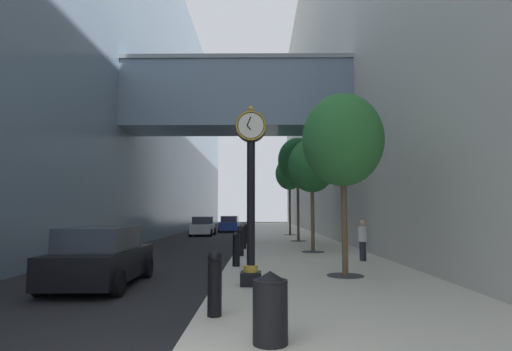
% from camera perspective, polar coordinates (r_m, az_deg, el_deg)
% --- Properties ---
extents(ground_plane, '(110.00, 110.00, 0.00)m').
position_cam_1_polar(ground_plane, '(30.89, -1.75, -9.20)').
color(ground_plane, black).
rests_on(ground_plane, ground).
extents(sidewalk_right, '(6.45, 80.00, 0.14)m').
position_cam_1_polar(sidewalk_right, '(33.92, 3.97, -8.73)').
color(sidewalk_right, beige).
rests_on(sidewalk_right, ground).
extents(building_block_left, '(22.41, 80.00, 24.37)m').
position_cam_1_polar(building_block_left, '(37.24, -19.06, 10.64)').
color(building_block_left, slate).
rests_on(building_block_left, ground).
extents(building_block_right, '(9.00, 80.00, 30.77)m').
position_cam_1_polar(building_block_right, '(37.61, 16.10, 15.58)').
color(building_block_right, '#B7B2A8').
rests_on(building_block_right, ground).
extents(street_clock, '(0.84, 0.55, 4.83)m').
position_cam_1_polar(street_clock, '(10.55, -0.74, -1.38)').
color(street_clock, black).
rests_on(street_clock, sidewalk_right).
extents(bollard_nearest, '(0.28, 0.28, 1.21)m').
position_cam_1_polar(bollard_nearest, '(7.61, -6.02, -15.06)').
color(bollard_nearest, black).
rests_on(bollard_nearest, sidewalk_right).
extents(bollard_third, '(0.28, 0.28, 1.21)m').
position_cam_1_polar(bollard_third, '(14.29, -2.89, -10.53)').
color(bollard_third, black).
rests_on(bollard_third, sidewalk_right).
extents(bollard_fourth, '(0.28, 0.28, 1.21)m').
position_cam_1_polar(bollard_fourth, '(17.65, -2.23, -9.55)').
color(bollard_fourth, black).
rests_on(bollard_fourth, sidewalk_right).
extents(bollard_fifth, '(0.28, 0.28, 1.21)m').
position_cam_1_polar(bollard_fifth, '(21.02, -1.78, -8.88)').
color(bollard_fifth, black).
rests_on(bollard_fifth, sidewalk_right).
extents(bollard_sixth, '(0.28, 0.28, 1.21)m').
position_cam_1_polar(bollard_sixth, '(24.39, -1.46, -8.40)').
color(bollard_sixth, black).
rests_on(bollard_sixth, sidewalk_right).
extents(street_tree_near, '(2.52, 2.52, 5.62)m').
position_cam_1_polar(street_tree_near, '(12.57, 12.49, 5.00)').
color(street_tree_near, '#333335').
rests_on(street_tree_near, sidewalk_right).
extents(street_tree_mid_near, '(2.34, 2.34, 5.59)m').
position_cam_1_polar(street_tree_mid_near, '(19.62, 8.14, 1.41)').
color(street_tree_mid_near, '#333335').
rests_on(street_tree_mid_near, sidewalk_right).
extents(street_tree_mid_far, '(2.68, 2.68, 7.00)m').
position_cam_1_polar(street_tree_mid_far, '(26.87, 6.08, 2.17)').
color(street_tree_mid_far, '#333335').
rests_on(street_tree_mid_far, sidewalk_right).
extents(street_tree_far, '(2.44, 2.44, 6.67)m').
position_cam_1_polar(street_tree_far, '(33.99, 4.91, 0.23)').
color(street_tree_far, '#333335').
rests_on(street_tree_far, sidewalk_right).
extents(trash_bin, '(0.53, 0.53, 1.05)m').
position_cam_1_polar(trash_bin, '(6.09, 2.09, -18.48)').
color(trash_bin, black).
rests_on(trash_bin, sidewalk_right).
extents(pedestrian_walking, '(0.45, 0.45, 1.61)m').
position_cam_1_polar(pedestrian_walking, '(16.36, 15.25, -8.96)').
color(pedestrian_walking, '#23232D').
rests_on(pedestrian_walking, sidewalk_right).
extents(car_white_near, '(2.00, 4.16, 1.68)m').
position_cam_1_polar(car_white_near, '(35.39, -7.74, -7.36)').
color(car_white_near, silver).
rests_on(car_white_near, ground).
extents(car_blue_mid, '(2.17, 4.18, 1.67)m').
position_cam_1_polar(car_blue_mid, '(41.71, -3.82, -7.09)').
color(car_blue_mid, navy).
rests_on(car_blue_mid, ground).
extents(car_black_far, '(2.18, 4.20, 1.65)m').
position_cam_1_polar(car_black_far, '(12.02, -21.62, -11.02)').
color(car_black_far, black).
rests_on(car_black_far, ground).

